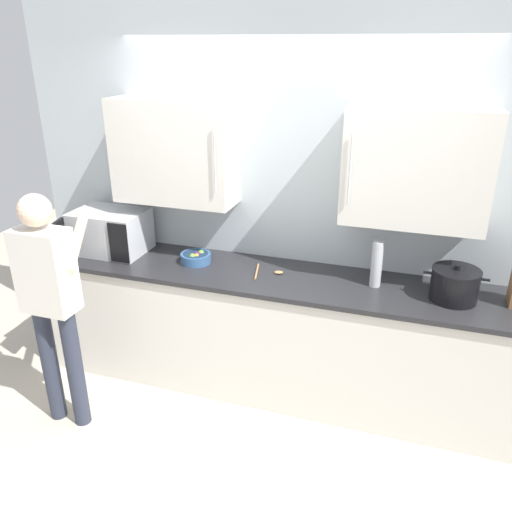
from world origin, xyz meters
The scene contains 9 objects.
ground_plane centered at (0.00, 0.00, 0.00)m, with size 9.21×9.21×0.00m, color #B7AD99.
back_wall_tiled centered at (0.00, 0.99, 1.52)m, with size 4.16×0.44×2.89m.
counter_unit centered at (0.00, 0.68, 0.47)m, with size 3.72×0.64×0.94m.
microwave_oven centered at (-1.39, 0.71, 1.11)m, with size 0.55×0.78×0.32m.
fruit_bowl centered at (-0.65, 0.72, 0.99)m, with size 0.22×0.22×0.09m.
thermos_flask centered at (0.66, 0.73, 1.11)m, with size 0.08×0.08×0.32m.
wooden_spoon centered at (-0.09, 0.70, 0.95)m, with size 0.22×0.25×0.02m.
stock_pot centered at (1.15, 0.68, 1.05)m, with size 0.39×0.30×0.24m.
person_figure centered at (-1.29, -0.10, 0.98)m, with size 0.44×0.62×1.64m.
Camera 1 is at (0.84, -2.42, 2.45)m, focal length 35.50 mm.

